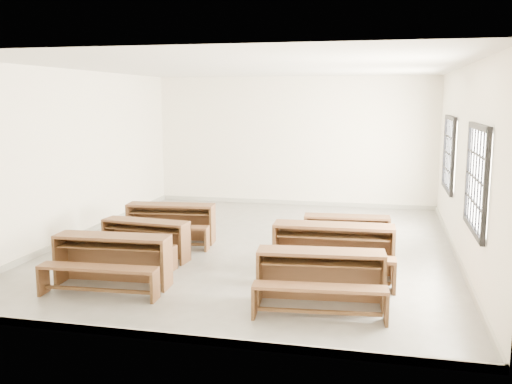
% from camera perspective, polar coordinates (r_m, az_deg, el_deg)
% --- Properties ---
extents(room, '(8.50, 8.50, 3.20)m').
position_cam_1_polar(room, '(10.10, 0.50, 6.39)').
color(room, gray).
rests_on(room, ground).
extents(desk_set_0, '(1.70, 0.95, 0.74)m').
position_cam_1_polar(desk_set_0, '(8.40, -14.27, -6.34)').
color(desk_set_0, brown).
rests_on(desk_set_0, ground).
extents(desk_set_1, '(1.55, 0.91, 0.67)m').
position_cam_1_polar(desk_set_1, '(9.66, -11.09, -4.46)').
color(desk_set_1, brown).
rests_on(desk_set_1, ground).
extents(desk_set_2, '(1.69, 0.99, 0.73)m').
position_cam_1_polar(desk_set_2, '(10.70, -8.58, -2.84)').
color(desk_set_2, brown).
rests_on(desk_set_2, ground).
extents(desk_set_3, '(1.71, 1.00, 0.74)m').
position_cam_1_polar(desk_set_3, '(7.43, 6.46, -8.23)').
color(desk_set_3, brown).
rests_on(desk_set_3, ground).
extents(desk_set_4, '(1.83, 1.00, 0.81)m').
position_cam_1_polar(desk_set_4, '(8.61, 7.71, -5.49)').
color(desk_set_4, brown).
rests_on(desk_set_4, ground).
extents(desk_set_5, '(1.52, 0.86, 0.66)m').
position_cam_1_polar(desk_set_5, '(9.99, 9.04, -3.95)').
color(desk_set_5, brown).
rests_on(desk_set_5, ground).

